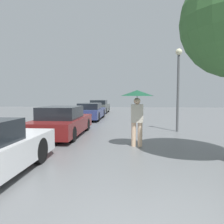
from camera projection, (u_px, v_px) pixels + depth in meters
pedestrian at (137, 101)px, 7.11m from camera, size 1.08×1.08×1.85m
parked_car_second at (62, 122)px, 9.20m from camera, size 1.74×4.29×1.23m
parked_car_third at (90, 112)px, 15.46m from camera, size 1.65×4.43×1.15m
parked_car_farthest at (99, 107)px, 21.24m from camera, size 1.70×4.15×1.25m
street_lamp at (178, 78)px, 10.02m from camera, size 0.30×0.30×3.81m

